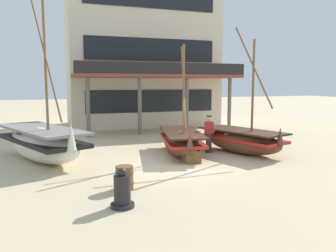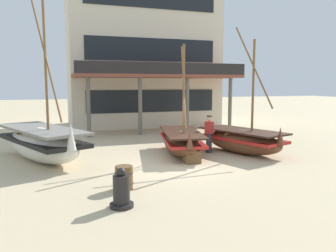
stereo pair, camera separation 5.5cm
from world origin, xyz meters
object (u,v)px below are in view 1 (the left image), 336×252
Objects in this scene: cargo_crate at (192,156)px; harbor_building_main at (142,53)px; fishing_boat_centre_large at (42,143)px; capstan_winch at (122,191)px; wooden_barrel at (124,178)px; fisherman_by_hull at (209,134)px; fishing_boat_far_right at (181,141)px; fishing_boat_near_left at (243,140)px.

harbor_building_main is (1.53, 13.21, 5.10)m from cargo_crate.
fishing_boat_centre_large is at bearing 157.55° from cargo_crate.
cargo_crate is at bearing -22.45° from fishing_boat_centre_large.
wooden_barrel is at bearing 75.83° from capstan_winch.
wooden_barrel is (-4.72, -4.06, -0.48)m from fisherman_by_hull.
wooden_barrel is at bearing -142.12° from cargo_crate.
capstan_winch is 5.31m from cargo_crate.
harbor_building_main reaches higher than fishing_boat_far_right.
fishing_boat_near_left is 2.76m from fishing_boat_far_right.
harbor_building_main reaches higher than cargo_crate.
cargo_crate is at bearing -96.60° from harbor_building_main.
fishing_boat_centre_large is 1.41× the size of fishing_boat_far_right.
fisherman_by_hull is 7.50m from capstan_winch.
fishing_boat_near_left is 9.18× the size of cargo_crate.
fishing_boat_centre_large is (-8.44, 1.30, 0.15)m from fishing_boat_near_left.
fishing_boat_near_left is 3.08m from cargo_crate.
fisherman_by_hull is (7.05, -0.72, 0.09)m from fishing_boat_centre_large.
capstan_winch is at bearing -106.57° from harbor_building_main.
fishing_boat_centre_large is 9.49× the size of wooden_barrel.
fishing_boat_centre_large is at bearing 174.13° from fisherman_by_hull.
wooden_barrel is (2.33, -4.79, -0.40)m from fishing_boat_centre_large.
harbor_building_main is at bearing 83.40° from cargo_crate.
fisherman_by_hull is at bearing -90.08° from harbor_building_main.
fishing_boat_near_left reaches higher than fishing_boat_far_right.
harbor_building_main is (-1.37, 12.23, 4.76)m from fishing_boat_near_left.
fishing_boat_far_right is at bearing 175.28° from fisherman_by_hull.
cargo_crate is at bearing -161.26° from fishing_boat_near_left.
capstan_winch is 0.09× the size of harbor_building_main.
fishing_boat_far_right is at bearing 55.82° from capstan_winch.
fishing_boat_centre_large is 13.80m from harbor_building_main.
harbor_building_main is (0.02, 11.65, 4.52)m from fisherman_by_hull.
fishing_boat_near_left is at bearing -14.38° from fishing_boat_far_right.
harbor_building_main is (5.10, 17.14, 4.94)m from capstan_winch.
fishing_boat_far_right is 6.77m from capstan_winch.
harbor_building_main reaches higher than wooden_barrel.
wooden_barrel is at bearing -139.30° from fisherman_by_hull.
capstan_winch is at bearing -132.78° from fisherman_by_hull.
cargo_crate is (-2.90, -0.98, -0.34)m from fishing_boat_near_left.
fishing_boat_centre_large is 10.95× the size of cargo_crate.
wooden_barrel is 0.06× the size of harbor_building_main.
fishing_boat_near_left is 5.50× the size of capstan_winch.
cargo_crate is at bearing -134.01° from fisherman_by_hull.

